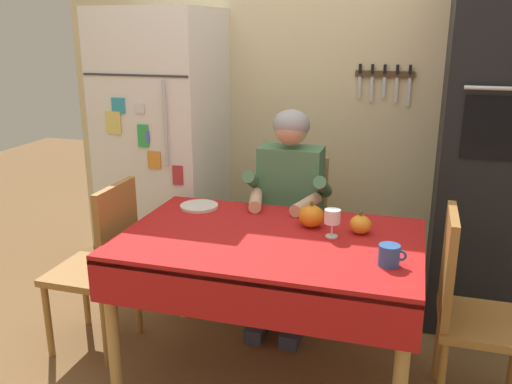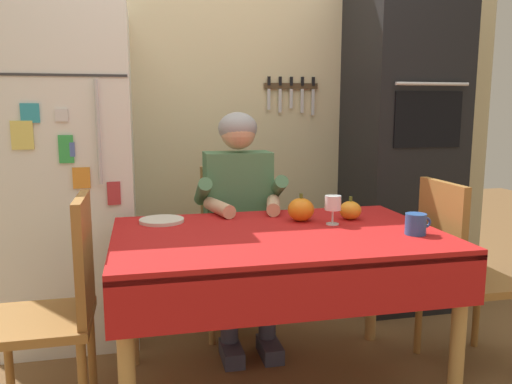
{
  "view_description": "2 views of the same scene",
  "coord_description": "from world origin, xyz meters",
  "px_view_note": "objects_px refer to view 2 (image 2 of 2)",
  "views": [
    {
      "loc": [
        0.62,
        -2.2,
        1.68
      ],
      "look_at": [
        -0.1,
        0.19,
        0.92
      ],
      "focal_mm": 38.06,
      "sensor_mm": 36.0,
      "label": 1
    },
    {
      "loc": [
        -0.56,
        -1.98,
        1.27
      ],
      "look_at": [
        -0.08,
        0.17,
        0.9
      ],
      "focal_mm": 35.93,
      "sensor_mm": 36.0,
      "label": 2
    }
  ],
  "objects_px": {
    "chair_behind_person": "(234,239)",
    "chair_left_side": "(60,301)",
    "serving_tray": "(162,220)",
    "refrigerator": "(70,176)",
    "chair_right_side": "(458,267)",
    "coffee_mug": "(416,224)",
    "wine_glass": "(333,204)",
    "seated_person": "(240,207)",
    "wall_oven": "(401,142)",
    "pumpkin_large": "(301,209)",
    "pumpkin_medium": "(350,210)",
    "dining_table": "(279,252)"
  },
  "relations": [
    {
      "from": "wall_oven",
      "to": "chair_behind_person",
      "type": "relative_size",
      "value": 2.26
    },
    {
      "from": "refrigerator",
      "to": "pumpkin_large",
      "type": "bearing_deg",
      "value": -31.56
    },
    {
      "from": "chair_right_side",
      "to": "chair_left_side",
      "type": "height_order",
      "value": "same"
    },
    {
      "from": "chair_behind_person",
      "to": "coffee_mug",
      "type": "xyz_separation_m",
      "value": [
        0.61,
        -0.95,
        0.27
      ]
    },
    {
      "from": "refrigerator",
      "to": "pumpkin_medium",
      "type": "relative_size",
      "value": 16.23
    },
    {
      "from": "refrigerator",
      "to": "pumpkin_medium",
      "type": "distance_m",
      "value": 1.53
    },
    {
      "from": "chair_left_side",
      "to": "serving_tray",
      "type": "relative_size",
      "value": 4.48
    },
    {
      "from": "dining_table",
      "to": "pumpkin_large",
      "type": "relative_size",
      "value": 10.64
    },
    {
      "from": "wine_glass",
      "to": "chair_right_side",
      "type": "bearing_deg",
      "value": -5.36
    },
    {
      "from": "seated_person",
      "to": "chair_behind_person",
      "type": "bearing_deg",
      "value": 90.0
    },
    {
      "from": "wine_glass",
      "to": "pumpkin_large",
      "type": "relative_size",
      "value": 1.02
    },
    {
      "from": "seated_person",
      "to": "serving_tray",
      "type": "bearing_deg",
      "value": -146.35
    },
    {
      "from": "refrigerator",
      "to": "seated_person",
      "type": "height_order",
      "value": "refrigerator"
    },
    {
      "from": "coffee_mug",
      "to": "pumpkin_medium",
      "type": "xyz_separation_m",
      "value": [
        -0.15,
        0.33,
        -0.0
      ]
    },
    {
      "from": "seated_person",
      "to": "chair_left_side",
      "type": "xyz_separation_m",
      "value": [
        -0.85,
        -0.61,
        -0.23
      ]
    },
    {
      "from": "refrigerator",
      "to": "wine_glass",
      "type": "distance_m",
      "value": 1.46
    },
    {
      "from": "wall_oven",
      "to": "wine_glass",
      "type": "height_order",
      "value": "wall_oven"
    },
    {
      "from": "wall_oven",
      "to": "chair_behind_person",
      "type": "height_order",
      "value": "wall_oven"
    },
    {
      "from": "pumpkin_large",
      "to": "serving_tray",
      "type": "xyz_separation_m",
      "value": [
        -0.64,
        0.12,
        -0.05
      ]
    },
    {
      "from": "refrigerator",
      "to": "wall_oven",
      "type": "bearing_deg",
      "value": 1.14
    },
    {
      "from": "serving_tray",
      "to": "chair_left_side",
      "type": "bearing_deg",
      "value": -142.28
    },
    {
      "from": "chair_behind_person",
      "to": "chair_left_side",
      "type": "relative_size",
      "value": 1.0
    },
    {
      "from": "refrigerator",
      "to": "chair_right_side",
      "type": "bearing_deg",
      "value": -24.54
    },
    {
      "from": "chair_left_side",
      "to": "coffee_mug",
      "type": "xyz_separation_m",
      "value": [
        1.46,
        -0.15,
        0.27
      ]
    },
    {
      "from": "chair_right_side",
      "to": "coffee_mug",
      "type": "bearing_deg",
      "value": -151.16
    },
    {
      "from": "dining_table",
      "to": "coffee_mug",
      "type": "distance_m",
      "value": 0.59
    },
    {
      "from": "dining_table",
      "to": "coffee_mug",
      "type": "bearing_deg",
      "value": -15.39
    },
    {
      "from": "seated_person",
      "to": "wine_glass",
      "type": "height_order",
      "value": "seated_person"
    },
    {
      "from": "chair_behind_person",
      "to": "pumpkin_medium",
      "type": "relative_size",
      "value": 8.39
    },
    {
      "from": "chair_left_side",
      "to": "pumpkin_medium",
      "type": "xyz_separation_m",
      "value": [
        1.3,
        0.19,
        0.27
      ]
    },
    {
      "from": "refrigerator",
      "to": "wall_oven",
      "type": "xyz_separation_m",
      "value": [
        2.0,
        0.04,
        0.15
      ]
    },
    {
      "from": "seated_person",
      "to": "pumpkin_large",
      "type": "relative_size",
      "value": 9.46
    },
    {
      "from": "chair_right_side",
      "to": "wine_glass",
      "type": "xyz_separation_m",
      "value": [
        -0.62,
        0.06,
        0.32
      ]
    },
    {
      "from": "pumpkin_large",
      "to": "serving_tray",
      "type": "bearing_deg",
      "value": 169.66
    },
    {
      "from": "pumpkin_medium",
      "to": "chair_behind_person",
      "type": "bearing_deg",
      "value": 126.68
    },
    {
      "from": "wall_oven",
      "to": "pumpkin_large",
      "type": "bearing_deg",
      "value": -140.98
    },
    {
      "from": "refrigerator",
      "to": "pumpkin_medium",
      "type": "bearing_deg",
      "value": -27.43
    },
    {
      "from": "chair_behind_person",
      "to": "seated_person",
      "type": "relative_size",
      "value": 0.75
    },
    {
      "from": "coffee_mug",
      "to": "pumpkin_medium",
      "type": "distance_m",
      "value": 0.37
    },
    {
      "from": "wall_oven",
      "to": "chair_right_side",
      "type": "relative_size",
      "value": 2.26
    },
    {
      "from": "chair_left_side",
      "to": "wine_glass",
      "type": "distance_m",
      "value": 1.23
    },
    {
      "from": "chair_left_side",
      "to": "serving_tray",
      "type": "distance_m",
      "value": 0.58
    },
    {
      "from": "serving_tray",
      "to": "wine_glass",
      "type": "bearing_deg",
      "value": -16.28
    },
    {
      "from": "wall_oven",
      "to": "serving_tray",
      "type": "relative_size",
      "value": 10.12
    },
    {
      "from": "coffee_mug",
      "to": "pumpkin_large",
      "type": "distance_m",
      "value": 0.53
    },
    {
      "from": "dining_table",
      "to": "chair_right_side",
      "type": "height_order",
      "value": "chair_right_side"
    },
    {
      "from": "refrigerator",
      "to": "seated_person",
      "type": "relative_size",
      "value": 1.45
    },
    {
      "from": "wall_oven",
      "to": "pumpkin_large",
      "type": "distance_m",
      "value": 1.17
    },
    {
      "from": "coffee_mug",
      "to": "wine_glass",
      "type": "distance_m",
      "value": 0.38
    },
    {
      "from": "refrigerator",
      "to": "coffee_mug",
      "type": "distance_m",
      "value": 1.83
    }
  ]
}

